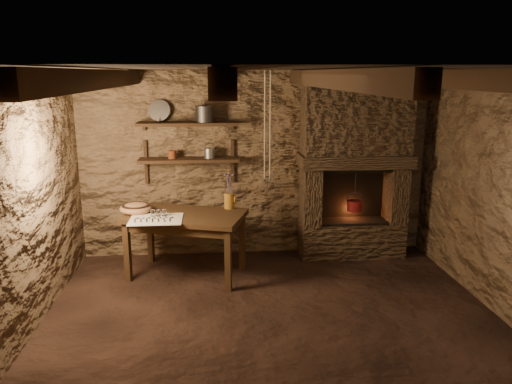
{
  "coord_description": "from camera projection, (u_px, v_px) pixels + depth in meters",
  "views": [
    {
      "loc": [
        -0.55,
        -4.38,
        2.36
      ],
      "look_at": [
        -0.09,
        0.9,
        1.09
      ],
      "focal_mm": 35.0,
      "sensor_mm": 36.0,
      "label": 1
    }
  ],
  "objects": [
    {
      "name": "drinking_glasses",
      "position": [
        159.0,
        213.0,
        5.67
      ],
      "size": [
        0.19,
        0.06,
        0.07
      ],
      "primitive_type": null,
      "color": "silver",
      "rests_on": "linen_cloth"
    },
    {
      "name": "front_wall",
      "position": [
        321.0,
        300.0,
        2.62
      ],
      "size": [
        4.5,
        0.04,
        2.4
      ],
      "primitive_type": "cube",
      "color": "#4E3824",
      "rests_on": "floor"
    },
    {
      "name": "floor",
      "position": [
        273.0,
        323.0,
        4.84
      ],
      "size": [
        4.5,
        4.5,
        0.0
      ],
      "primitive_type": "plane",
      "color": "black",
      "rests_on": "ground"
    },
    {
      "name": "work_table",
      "position": [
        186.0,
        242.0,
        5.89
      ],
      "size": [
        1.51,
        1.14,
        0.76
      ],
      "rotation": [
        0.0,
        0.0,
        -0.31
      ],
      "color": "#332112",
      "rests_on": "floor"
    },
    {
      "name": "hearth",
      "position": [
        354.0,
        164.0,
        6.37
      ],
      "size": [
        1.43,
        0.51,
        2.3
      ],
      "color": "#35261A",
      "rests_on": "floor"
    },
    {
      "name": "beam_far_right",
      "position": [
        443.0,
        79.0,
        4.43
      ],
      "size": [
        0.14,
        3.95,
        0.16
      ],
      "primitive_type": "cube",
      "color": "black",
      "rests_on": "ceiling"
    },
    {
      "name": "red_pot",
      "position": [
        354.0,
        205.0,
        6.45
      ],
      "size": [
        0.25,
        0.25,
        0.54
      ],
      "rotation": [
        0.0,
        0.0,
        0.42
      ],
      "color": "maroon",
      "rests_on": "hearth"
    },
    {
      "name": "iron_stockpot",
      "position": [
        205.0,
        115.0,
        6.13
      ],
      "size": [
        0.25,
        0.25,
        0.18
      ],
      "primitive_type": "cylinder",
      "rotation": [
        0.0,
        0.0,
        -0.06
      ],
      "color": "#332F2D",
      "rests_on": "shelf_upper"
    },
    {
      "name": "back_wall",
      "position": [
        255.0,
        164.0,
        6.5
      ],
      "size": [
        4.5,
        0.04,
        2.4
      ],
      "primitive_type": "cube",
      "color": "#4E3824",
      "rests_on": "floor"
    },
    {
      "name": "left_wall",
      "position": [
        20.0,
        209.0,
        4.37
      ],
      "size": [
        0.04,
        4.0,
        2.4
      ],
      "primitive_type": "cube",
      "color": "#4E3824",
      "rests_on": "floor"
    },
    {
      "name": "beam_mid_left",
      "position": [
        217.0,
        79.0,
        4.26
      ],
      "size": [
        0.14,
        3.95,
        0.16
      ],
      "primitive_type": "cube",
      "color": "black",
      "rests_on": "ceiling"
    },
    {
      "name": "beam_far_left",
      "position": [
        98.0,
        79.0,
        4.17
      ],
      "size": [
        0.14,
        3.95,
        0.16
      ],
      "primitive_type": "cube",
      "color": "black",
      "rests_on": "ceiling"
    },
    {
      "name": "hanging_ropes",
      "position": [
        267.0,
        126.0,
        5.44
      ],
      "size": [
        0.08,
        0.08,
        1.2
      ],
      "primitive_type": null,
      "color": "beige",
      "rests_on": "ceiling"
    },
    {
      "name": "shelf_lower",
      "position": [
        189.0,
        160.0,
        6.24
      ],
      "size": [
        1.25,
        0.3,
        0.04
      ],
      "primitive_type": "cube",
      "color": "black",
      "rests_on": "back_wall"
    },
    {
      "name": "tin_pan",
      "position": [
        160.0,
        111.0,
        6.17
      ],
      "size": [
        0.29,
        0.18,
        0.27
      ],
      "primitive_type": "cylinder",
      "rotation": [
        1.26,
        0.0,
        -0.22
      ],
      "color": "#999893",
      "rests_on": "shelf_upper"
    },
    {
      "name": "ceiling",
      "position": [
        276.0,
        68.0,
        4.28
      ],
      "size": [
        4.5,
        4.0,
        0.04
      ],
      "primitive_type": "cube",
      "color": "black",
      "rests_on": "back_wall"
    },
    {
      "name": "wooden_bowl",
      "position": [
        136.0,
        209.0,
        5.85
      ],
      "size": [
        0.44,
        0.44,
        0.13
      ],
      "primitive_type": "ellipsoid",
      "rotation": [
        0.0,
        0.0,
        0.19
      ],
      "color": "#A16C45",
      "rests_on": "work_table"
    },
    {
      "name": "shelf_upper",
      "position": [
        188.0,
        124.0,
        6.14
      ],
      "size": [
        1.25,
        0.3,
        0.04
      ],
      "primitive_type": "cube",
      "color": "black",
      "rests_on": "back_wall"
    },
    {
      "name": "beam_mid_right",
      "position": [
        332.0,
        79.0,
        4.34
      ],
      "size": [
        0.14,
        3.95,
        0.16
      ],
      "primitive_type": "cube",
      "color": "black",
      "rests_on": "ceiling"
    },
    {
      "name": "small_kettle",
      "position": [
        210.0,
        153.0,
        6.25
      ],
      "size": [
        0.21,
        0.18,
        0.19
      ],
      "primitive_type": null,
      "rotation": [
        0.0,
        0.0,
        0.28
      ],
      "color": "#999893",
      "rests_on": "shelf_lower"
    },
    {
      "name": "linen_cloth",
      "position": [
        156.0,
        219.0,
        5.57
      ],
      "size": [
        0.58,
        0.47,
        0.01
      ],
      "primitive_type": "cube",
      "rotation": [
        0.0,
        0.0,
        -0.0
      ],
      "color": "white",
      "rests_on": "work_table"
    },
    {
      "name": "right_wall",
      "position": [
        508.0,
        198.0,
        4.75
      ],
      "size": [
        0.04,
        4.0,
        2.4
      ],
      "primitive_type": "cube",
      "color": "#4E3824",
      "rests_on": "floor"
    },
    {
      "name": "rusty_tin",
      "position": [
        172.0,
        155.0,
        6.21
      ],
      "size": [
        0.12,
        0.12,
        0.1
      ],
      "primitive_type": "cylinder",
      "rotation": [
        0.0,
        0.0,
        0.19
      ],
      "color": "#5C2712",
      "rests_on": "shelf_lower"
    },
    {
      "name": "pewter_cutlery_row",
      "position": [
        156.0,
        219.0,
        5.55
      ],
      "size": [
        0.49,
        0.19,
        0.01
      ],
      "primitive_type": null,
      "rotation": [
        0.0,
        0.0,
        -0.0
      ],
      "color": "gray",
      "rests_on": "linen_cloth"
    },
    {
      "name": "stoneware_jug",
      "position": [
        229.0,
        193.0,
        5.99
      ],
      "size": [
        0.15,
        0.14,
        0.43
      ],
      "rotation": [
        0.0,
        0.0,
        -0.2
      ],
      "color": "#9A681D",
      "rests_on": "work_table"
    }
  ]
}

